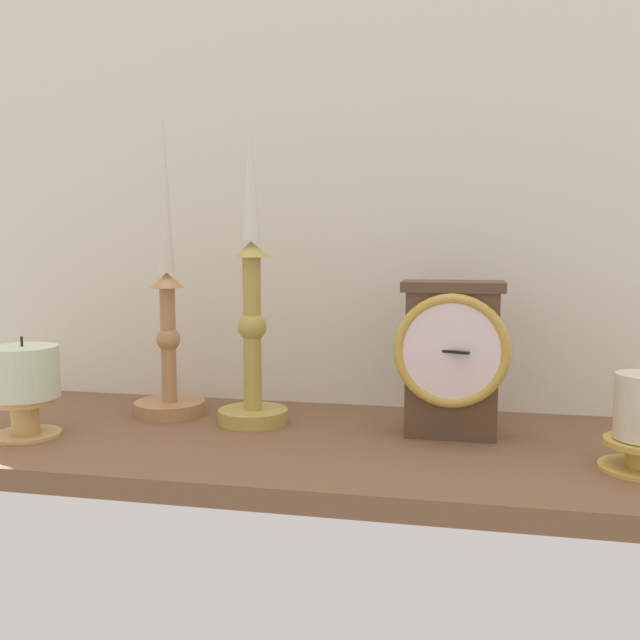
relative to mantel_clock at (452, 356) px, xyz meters
The scene contains 6 objects.
ground_plane 19.86cm from the mantel_clock, 166.45° to the right, with size 100.00×36.00×2.40cm, color brown.
back_wall 31.63cm from the mantel_clock, 138.00° to the left, with size 120.00×2.00×65.00cm, color silver.
mantel_clock is the anchor object (origin of this frame).
candlestick_tall_left 25.13cm from the mantel_clock, behind, with size 8.87×8.87×39.53cm.
candlestick_tall_center 37.33cm from the mantel_clock, behind, with size 9.38×9.38×40.43cm.
pillar_candle_front 50.79cm from the mantel_clock, 168.03° to the right, with size 8.21×8.21×12.00cm.
Camera 1 is at (17.52, -78.47, 22.72)cm, focal length 38.94 mm.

